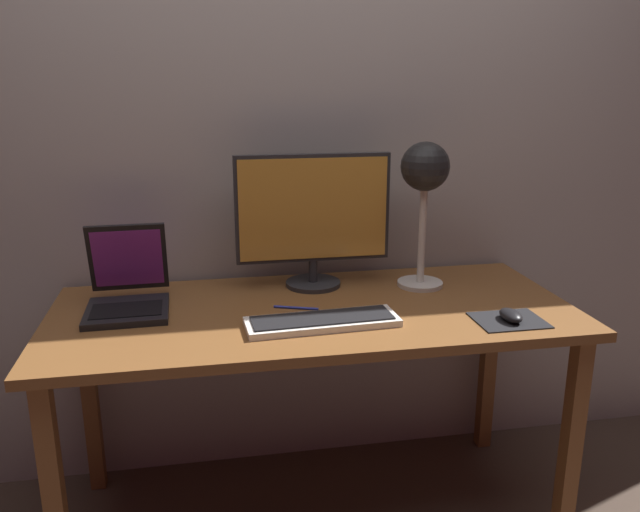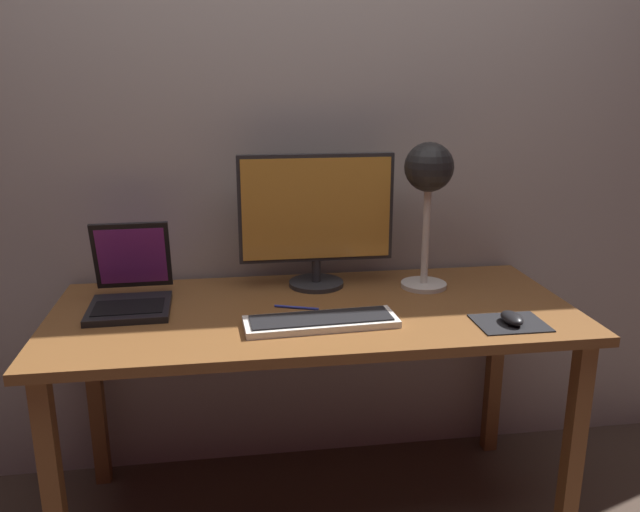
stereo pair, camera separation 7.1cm
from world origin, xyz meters
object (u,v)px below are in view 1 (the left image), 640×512
at_px(pen, 296,308).
at_px(keyboard_main, 324,321).
at_px(monitor, 313,215).
at_px(desk_lamp, 425,179).
at_px(mouse, 511,315).
at_px(laptop, 128,285).

bearing_deg(pen, keyboard_main, -67.64).
bearing_deg(monitor, pen, -112.99).
xyz_separation_m(monitor, pen, (-0.09, -0.21, -0.24)).
height_order(monitor, desk_lamp, desk_lamp).
bearing_deg(keyboard_main, desk_lamp, 36.66).
bearing_deg(desk_lamp, mouse, -67.86).
distance_m(keyboard_main, mouse, 0.54).
height_order(mouse, pen, mouse).
height_order(keyboard_main, desk_lamp, desk_lamp).
relative_size(monitor, mouse, 5.37).
xyz_separation_m(laptop, mouse, (1.10, -0.34, -0.05)).
bearing_deg(laptop, mouse, -17.14).
relative_size(monitor, pen, 3.68).
relative_size(keyboard_main, desk_lamp, 0.92).
relative_size(laptop, desk_lamp, 0.66).
bearing_deg(pen, mouse, -20.03).
height_order(monitor, laptop, monitor).
xyz_separation_m(laptop, pen, (0.51, -0.12, -0.06)).
height_order(laptop, desk_lamp, desk_lamp).
bearing_deg(laptop, desk_lamp, 1.48).
xyz_separation_m(keyboard_main, laptop, (-0.57, 0.27, 0.06)).
distance_m(desk_lamp, mouse, 0.53).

